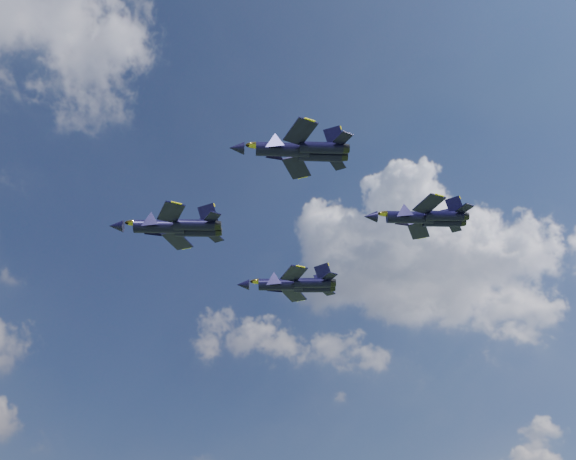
# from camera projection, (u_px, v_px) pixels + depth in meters

# --- Properties ---
(jet_lead) EXTENTS (16.91, 14.19, 4.28)m
(jet_lead) POSITION_uv_depth(u_px,v_px,m) (155.00, 226.00, 96.82)
(jet_lead) COLOR black
(jet_left) EXTENTS (15.00, 12.22, 3.76)m
(jet_left) POSITION_uv_depth(u_px,v_px,m) (278.00, 149.00, 79.93)
(jet_left) COLOR black
(jet_right) EXTENTS (16.99, 14.94, 4.37)m
(jet_right) POSITION_uv_depth(u_px,v_px,m) (277.00, 284.00, 112.41)
(jet_right) COLOR black
(jet_slot) EXTENTS (15.74, 13.10, 3.97)m
(jet_slot) POSITION_uv_depth(u_px,v_px,m) (406.00, 217.00, 97.43)
(jet_slot) COLOR black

